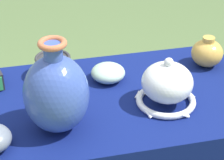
{
  "coord_description": "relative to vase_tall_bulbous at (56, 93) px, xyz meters",
  "views": [
    {
      "loc": [
        -0.18,
        -1.22,
        1.64
      ],
      "look_at": [
        0.08,
        -0.07,
        0.91
      ],
      "focal_mm": 70.0,
      "sensor_mm": 36.0,
      "label": 1
    }
  ],
  "objects": [
    {
      "name": "display_table",
      "position": [
        0.1,
        0.11,
        -0.23
      ],
      "size": [
        1.22,
        0.59,
        0.8
      ],
      "color": "#38383D",
      "rests_on": "ground_plane"
    },
    {
      "name": "vase_tall_bulbous",
      "position": [
        0.0,
        0.0,
        0.0
      ],
      "size": [
        0.2,
        0.2,
        0.3
      ],
      "color": "#3851A8",
      "rests_on": "display_table"
    },
    {
      "name": "vase_dome_bell",
      "position": [
        0.37,
        0.05,
        -0.06
      ],
      "size": [
        0.21,
        0.21,
        0.18
      ],
      "color": "white",
      "rests_on": "display_table"
    },
    {
      "name": "cup_wide_charcoal",
      "position": [
        0.02,
        0.31,
        -0.08
      ],
      "size": [
        0.13,
        0.13,
        0.08
      ],
      "color": "#2D2D33",
      "rests_on": "display_table"
    },
    {
      "name": "bowl_shallow_celadon",
      "position": [
        0.21,
        0.24,
        -0.1
      ],
      "size": [
        0.12,
        0.12,
        0.06
      ],
      "primitive_type": "ellipsoid",
      "color": "#A8CCB7",
      "rests_on": "display_table"
    },
    {
      "name": "jar_round_ochre",
      "position": [
        0.6,
        0.26,
        -0.07
      ],
      "size": [
        0.12,
        0.12,
        0.12
      ],
      "color": "gold",
      "rests_on": "display_table"
    }
  ]
}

